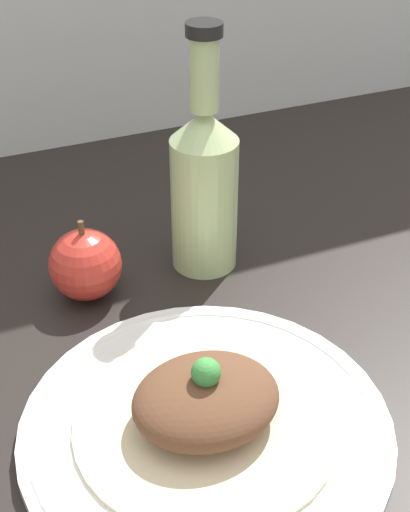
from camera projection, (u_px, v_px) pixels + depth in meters
The scene contains 5 objects.
ground_plane at pixel (246, 402), 61.85cm from camera, with size 180.00×110.00×4.00cm, color black.
plate at pixel (206, 426), 55.97cm from camera, with size 29.32×29.32×1.47cm.
plated_food at pixel (206, 405), 54.60cm from camera, with size 20.79×20.79×6.48cm.
cider_bottle at pixel (204, 182), 70.67cm from camera, with size 6.78×6.78×25.31cm.
apple at pixel (85, 265), 69.35cm from camera, with size 7.15×7.15×8.52cm.
Camera 1 is at (-20.32, -38.98, 43.48)cm, focal length 50.00 mm.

